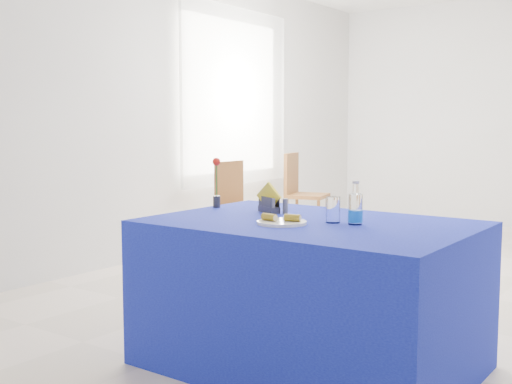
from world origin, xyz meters
TOP-DOWN VIEW (x-y plane):
  - floor at (0.00, 0.00)m, footprint 7.00×7.00m
  - room_shell at (0.00, 0.00)m, footprint 7.00×7.00m
  - window_pane at (-2.47, 0.80)m, footprint 0.04×1.50m
  - curtain at (-2.40, 0.80)m, footprint 0.04×1.75m
  - plate at (0.07, -2.04)m, footprint 0.25×0.25m
  - drinking_glass at (0.25, -1.85)m, footprint 0.07×0.07m
  - salt_shaker at (-0.18, -1.76)m, footprint 0.03×0.03m
  - pepper_shaker at (-0.12, -1.72)m, footprint 0.03×0.03m
  - blue_table at (0.13, -1.87)m, footprint 1.60×1.10m
  - water_bottle at (0.37, -1.83)m, footprint 0.07×0.07m
  - napkin_holder at (-0.22, -1.73)m, footprint 0.16×0.12m
  - rose_vase at (-0.60, -1.73)m, footprint 0.05×0.05m
  - chair_win_a at (-1.81, 0.05)m, footprint 0.42×0.42m
  - chair_win_b at (-1.98, 1.41)m, footprint 0.51×0.51m
  - banana_pieces at (0.07, -2.04)m, footprint 0.19×0.10m

SIDE VIEW (x-z plane):
  - floor at x=0.00m, z-range 0.00..0.00m
  - blue_table at x=0.13m, z-range 0.00..0.76m
  - chair_win_a at x=-1.81m, z-range 0.07..0.98m
  - chair_win_b at x=-1.98m, z-range 0.07..1.01m
  - plate at x=0.07m, z-range 0.76..0.77m
  - banana_pieces at x=0.07m, z-range 0.77..0.81m
  - salt_shaker at x=-0.18m, z-range 0.76..0.84m
  - pepper_shaker at x=-0.12m, z-range 0.76..0.84m
  - napkin_holder at x=-0.22m, z-range 0.72..0.89m
  - drinking_glass at x=0.25m, z-range 0.76..0.89m
  - water_bottle at x=0.37m, z-range 0.72..0.94m
  - rose_vase at x=-0.60m, z-range 0.75..1.05m
  - window_pane at x=-2.47m, z-range 0.75..2.35m
  - curtain at x=-2.40m, z-range 0.62..2.48m
  - room_shell at x=0.00m, z-range -1.75..5.25m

